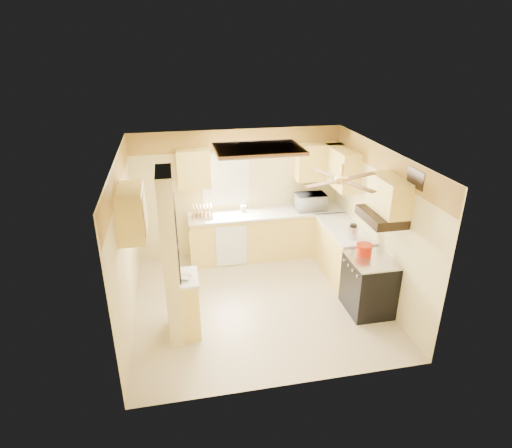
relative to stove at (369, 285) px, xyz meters
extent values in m
plane|color=tan|center=(-1.67, 0.55, -0.46)|extent=(4.00, 4.00, 0.00)
plane|color=white|center=(-1.67, 0.55, 2.04)|extent=(4.00, 4.00, 0.00)
plane|color=#DBC785|center=(-1.67, 2.45, 0.79)|extent=(4.00, 0.00, 4.00)
plane|color=#DBC785|center=(-1.67, -1.35, 0.79)|extent=(4.00, 0.00, 4.00)
plane|color=#DBC785|center=(-3.67, 0.55, 0.79)|extent=(0.00, 3.80, 3.80)
plane|color=#DBC785|center=(0.33, 0.55, 0.79)|extent=(0.00, 3.80, 3.80)
cube|color=gold|center=(-1.67, 2.43, 1.84)|extent=(4.00, 0.02, 0.40)
cube|color=#DBC785|center=(-3.02, 0.00, 0.79)|extent=(0.20, 0.70, 2.50)
cube|color=#FDD966|center=(-2.80, 0.00, -0.01)|extent=(0.25, 0.55, 0.90)
cube|color=white|center=(-2.80, 0.00, 0.46)|extent=(0.28, 0.58, 0.04)
cube|color=#FDD966|center=(-1.17, 2.15, -0.01)|extent=(3.00, 0.60, 0.90)
cube|color=#FDD966|center=(0.03, 1.15, -0.01)|extent=(0.60, 1.40, 0.90)
cube|color=white|center=(-1.17, 2.14, 0.46)|extent=(3.04, 0.64, 0.04)
cube|color=white|center=(0.02, 1.15, 0.46)|extent=(0.64, 1.44, 0.04)
cube|color=white|center=(-1.92, 1.84, -0.03)|extent=(0.58, 0.02, 0.80)
cube|color=white|center=(-1.92, 2.44, 1.09)|extent=(0.92, 0.02, 1.02)
cube|color=white|center=(-1.92, 2.44, 1.09)|extent=(0.80, 0.02, 0.90)
cube|color=#FDD966|center=(-2.52, 2.27, 1.39)|extent=(0.60, 0.35, 0.70)
cube|color=#FDD966|center=(-0.12, 2.27, 1.39)|extent=(0.90, 0.35, 0.70)
cube|color=#FDD966|center=(0.16, 1.80, 1.39)|extent=(0.35, 1.00, 0.70)
cube|color=#FDD966|center=(-3.49, 0.30, 1.39)|extent=(0.35, 0.75, 0.70)
cube|color=#FDD966|center=(0.16, 0.00, 1.49)|extent=(0.35, 0.76, 0.52)
cube|color=black|center=(0.00, 0.00, -0.01)|extent=(0.65, 0.76, 0.90)
cube|color=silver|center=(0.00, 0.00, 0.44)|extent=(0.66, 0.77, 0.02)
cylinder|color=silver|center=(-0.33, -0.25, 0.34)|extent=(0.03, 0.05, 0.05)
cylinder|color=silver|center=(-0.33, -0.08, 0.34)|extent=(0.03, 0.05, 0.05)
cylinder|color=silver|center=(-0.33, 0.08, 0.34)|extent=(0.03, 0.05, 0.05)
cylinder|color=silver|center=(-0.33, 0.25, 0.34)|extent=(0.03, 0.05, 0.05)
cube|color=black|center=(0.07, 0.00, 1.16)|extent=(0.50, 0.76, 0.14)
cube|color=black|center=(-2.91, 0.00, 1.39)|extent=(0.02, 0.42, 0.57)
cube|color=white|center=(-2.90, 0.00, 1.39)|extent=(0.01, 0.37, 0.52)
cube|color=black|center=(-2.91, 0.00, 0.74)|extent=(0.02, 0.42, 0.57)
cube|color=yellow|center=(-2.90, 0.00, 0.74)|extent=(0.01, 0.37, 0.52)
cube|color=brown|center=(-1.57, 1.05, 2.00)|extent=(1.35, 0.95, 0.06)
cube|color=white|center=(-1.57, 1.05, 1.97)|extent=(1.15, 0.75, 0.02)
cylinder|color=gold|center=(-0.67, -0.15, 1.96)|extent=(0.04, 0.04, 0.16)
cylinder|color=gold|center=(-0.67, -0.15, 1.82)|extent=(0.18, 0.18, 0.08)
cube|color=brown|center=(-0.37, -0.04, 1.82)|extent=(0.55, 0.28, 0.01)
cube|color=brown|center=(-0.78, 0.15, 1.82)|extent=(0.28, 0.55, 0.01)
cube|color=brown|center=(-0.97, -0.26, 1.82)|extent=(0.55, 0.28, 0.01)
cube|color=brown|center=(-0.56, -0.45, 1.82)|extent=(0.28, 0.55, 0.01)
cube|color=black|center=(0.31, -0.35, 1.84)|extent=(0.02, 0.40, 0.25)
imported|color=white|center=(-0.30, 2.11, 0.64)|extent=(0.58, 0.39, 0.32)
imported|color=white|center=(-2.84, -0.06, 0.50)|extent=(0.25, 0.25, 0.05)
cylinder|color=#AD1701|center=(-0.05, 0.17, 0.53)|extent=(0.24, 0.24, 0.15)
cylinder|color=#AD1701|center=(-0.05, 0.17, 0.61)|extent=(0.25, 0.25, 0.02)
cylinder|color=silver|center=(-0.02, 0.71, 0.59)|extent=(0.17, 0.17, 0.22)
cylinder|color=black|center=(-0.02, 0.71, 0.72)|extent=(0.11, 0.11, 0.03)
cube|color=#DEB880|center=(-2.41, 2.14, 0.50)|extent=(0.40, 0.30, 0.04)
cube|color=#DEB880|center=(-2.57, 2.14, 0.59)|extent=(0.02, 0.26, 0.22)
cube|color=#DEB880|center=(-2.51, 2.14, 0.59)|extent=(0.02, 0.26, 0.22)
cube|color=#DEB880|center=(-2.44, 2.14, 0.59)|extent=(0.02, 0.26, 0.22)
cube|color=#DEB880|center=(-2.37, 2.14, 0.59)|extent=(0.02, 0.26, 0.22)
cube|color=#DEB880|center=(-2.31, 2.14, 0.59)|extent=(0.02, 0.26, 0.22)
cube|color=#DEB880|center=(-2.24, 2.14, 0.59)|extent=(0.02, 0.26, 0.22)
cylinder|color=white|center=(-2.51, 2.14, 0.59)|extent=(0.02, 0.22, 0.22)
cylinder|color=white|center=(-2.37, 2.14, 0.59)|extent=(0.02, 0.22, 0.22)
cylinder|color=white|center=(-1.61, 2.25, 0.54)|extent=(0.10, 0.10, 0.13)
cylinder|color=#DEB880|center=(-1.59, 2.25, 0.58)|extent=(0.01, 0.01, 0.20)
cylinder|color=#DEB880|center=(-1.61, 2.27, 0.58)|extent=(0.01, 0.01, 0.20)
cylinder|color=#DEB880|center=(-1.63, 2.25, 0.58)|extent=(0.01, 0.01, 0.20)
cylinder|color=#DEB880|center=(-1.61, 2.24, 0.58)|extent=(0.01, 0.01, 0.20)
camera|label=1|loc=(-2.89, -5.33, 3.58)|focal=30.00mm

